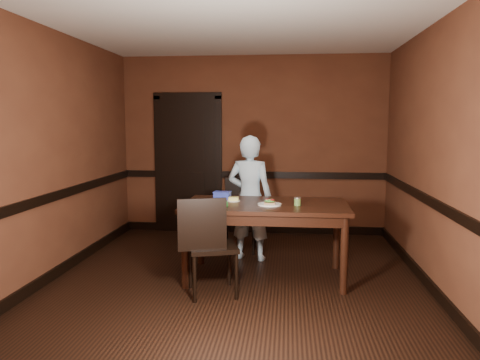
% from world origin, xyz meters
% --- Properties ---
extents(floor, '(4.00, 4.50, 0.01)m').
position_xyz_m(floor, '(0.00, 0.00, 0.00)').
color(floor, black).
rests_on(floor, ground).
extents(ceiling, '(4.00, 4.50, 0.01)m').
position_xyz_m(ceiling, '(0.00, 0.00, 2.70)').
color(ceiling, silver).
rests_on(ceiling, ground).
extents(wall_back, '(4.00, 0.02, 2.70)m').
position_xyz_m(wall_back, '(0.00, 2.25, 1.35)').
color(wall_back, '#552B19').
rests_on(wall_back, ground).
extents(wall_front, '(4.00, 0.02, 2.70)m').
position_xyz_m(wall_front, '(0.00, -2.25, 1.35)').
color(wall_front, '#552B19').
rests_on(wall_front, ground).
extents(wall_left, '(0.02, 4.50, 2.70)m').
position_xyz_m(wall_left, '(-2.00, 0.00, 1.35)').
color(wall_left, '#552B19').
rests_on(wall_left, ground).
extents(wall_right, '(0.02, 4.50, 2.70)m').
position_xyz_m(wall_right, '(2.00, 0.00, 1.35)').
color(wall_right, '#552B19').
rests_on(wall_right, ground).
extents(dado_back, '(4.00, 0.03, 0.10)m').
position_xyz_m(dado_back, '(0.00, 2.23, 0.90)').
color(dado_back, black).
rests_on(dado_back, ground).
extents(dado_left, '(0.03, 4.50, 0.10)m').
position_xyz_m(dado_left, '(-1.99, 0.00, 0.90)').
color(dado_left, black).
rests_on(dado_left, ground).
extents(dado_right, '(0.03, 4.50, 0.10)m').
position_xyz_m(dado_right, '(1.99, 0.00, 0.90)').
color(dado_right, black).
rests_on(dado_right, ground).
extents(baseboard_back, '(4.00, 0.03, 0.12)m').
position_xyz_m(baseboard_back, '(0.00, 2.23, 0.06)').
color(baseboard_back, black).
rests_on(baseboard_back, ground).
extents(baseboard_left, '(0.03, 4.50, 0.12)m').
position_xyz_m(baseboard_left, '(-1.99, 0.00, 0.06)').
color(baseboard_left, black).
rests_on(baseboard_left, ground).
extents(baseboard_right, '(0.03, 4.50, 0.12)m').
position_xyz_m(baseboard_right, '(1.99, 0.00, 0.06)').
color(baseboard_right, black).
rests_on(baseboard_right, ground).
extents(door, '(1.05, 0.07, 2.20)m').
position_xyz_m(door, '(-1.00, 2.22, 1.09)').
color(door, black).
rests_on(door, ground).
extents(dining_table, '(1.77, 1.01, 0.83)m').
position_xyz_m(dining_table, '(0.30, 0.12, 0.41)').
color(dining_table, black).
rests_on(dining_table, floor).
extents(chair_far, '(0.46, 0.46, 0.96)m').
position_xyz_m(chair_far, '(-0.09, 1.17, 0.48)').
color(chair_far, black).
rests_on(chair_far, floor).
extents(chair_near, '(0.58, 0.58, 0.99)m').
position_xyz_m(chair_near, '(-0.19, -0.42, 0.50)').
color(chair_near, black).
rests_on(chair_near, floor).
extents(person, '(0.63, 0.48, 1.54)m').
position_xyz_m(person, '(0.07, 0.82, 0.77)').
color(person, silver).
rests_on(person, floor).
extents(sandwich_plate, '(0.25, 0.25, 0.06)m').
position_xyz_m(sandwich_plate, '(0.35, 0.02, 0.84)').
color(sandwich_plate, white).
rests_on(sandwich_plate, dining_table).
extents(sauce_jar, '(0.07, 0.07, 0.09)m').
position_xyz_m(sauce_jar, '(0.64, 0.02, 0.87)').
color(sauce_jar, olive).
rests_on(sauce_jar, dining_table).
extents(cheese_saucer, '(0.15, 0.15, 0.05)m').
position_xyz_m(cheese_saucer, '(-0.06, 0.23, 0.85)').
color(cheese_saucer, white).
rests_on(cheese_saucer, dining_table).
extents(food_tub, '(0.21, 0.15, 0.08)m').
position_xyz_m(food_tub, '(-0.21, 0.39, 0.87)').
color(food_tub, blue).
rests_on(food_tub, dining_table).
extents(wrapped_veg, '(0.26, 0.16, 0.07)m').
position_xyz_m(wrapped_veg, '(-0.20, -0.22, 0.86)').
color(wrapped_veg, '#154014').
rests_on(wrapped_veg, dining_table).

